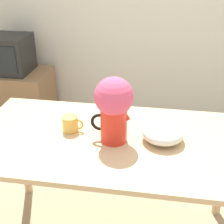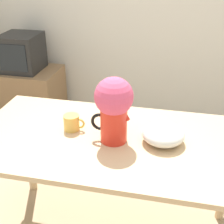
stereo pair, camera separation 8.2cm
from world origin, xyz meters
The scene contains 6 objects.
table centered at (-0.03, 0.12, 0.69)m, with size 1.57×0.82×0.79m.
flower_vase centered at (-0.02, 0.10, 1.00)m, with size 0.23×0.20×0.36m.
coffee_mug centered at (-0.27, 0.16, 0.84)m, with size 0.12×0.09×0.09m.
white_bowl centered at (0.25, 0.14, 0.84)m, with size 0.23×0.23×0.10m.
tv_stand centered at (-1.39, 1.71, 0.26)m, with size 0.76×0.54×0.53m.
tv_set centered at (-1.39, 1.71, 0.72)m, with size 0.40×0.43×0.40m.
Camera 2 is at (0.29, -1.31, 1.72)m, focal length 50.00 mm.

